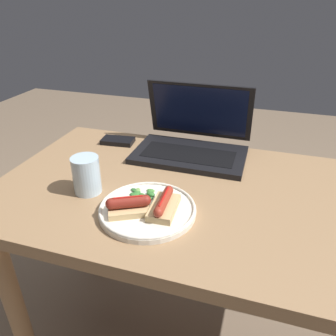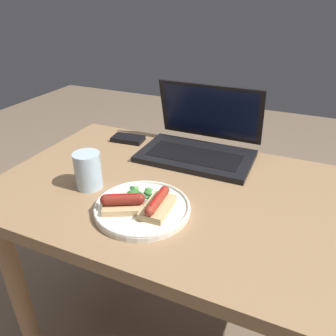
{
  "view_description": "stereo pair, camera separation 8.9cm",
  "coord_description": "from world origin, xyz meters",
  "views": [
    {
      "loc": [
        0.1,
        -0.75,
        1.19
      ],
      "look_at": [
        -0.13,
        -0.0,
        0.76
      ],
      "focal_mm": 35.0,
      "sensor_mm": 36.0,
      "label": 1
    },
    {
      "loc": [
        0.19,
        -0.72,
        1.19
      ],
      "look_at": [
        -0.13,
        -0.0,
        0.76
      ],
      "focal_mm": 35.0,
      "sensor_mm": 36.0,
      "label": 2
    }
  ],
  "objects": [
    {
      "name": "desk",
      "position": [
        0.0,
        0.0,
        0.6
      ],
      "size": [
        1.24,
        0.66,
        0.7
      ],
      "color": "#93704C",
      "rests_on": "ground_plane"
    },
    {
      "name": "laptop",
      "position": [
        -0.12,
        0.23,
        0.74
      ],
      "size": [
        0.36,
        0.27,
        0.22
      ],
      "color": "black",
      "rests_on": "desk"
    },
    {
      "name": "plate",
      "position": [
        -0.14,
        -0.13,
        0.71
      ],
      "size": [
        0.24,
        0.24,
        0.02
      ],
      "color": "silver",
      "rests_on": "desk"
    },
    {
      "name": "sausage_toast_left",
      "position": [
        -0.1,
        -0.13,
        0.73
      ],
      "size": [
        0.07,
        0.12,
        0.04
      ],
      "rotation": [
        0.0,
        0.0,
        4.76
      ],
      "color": "tan",
      "rests_on": "plate"
    },
    {
      "name": "sausage_toast_middle",
      "position": [
        -0.18,
        -0.16,
        0.74
      ],
      "size": [
        0.12,
        0.1,
        0.05
      ],
      "rotation": [
        0.0,
        0.0,
        0.48
      ],
      "color": "tan",
      "rests_on": "plate"
    },
    {
      "name": "salad_pile",
      "position": [
        -0.18,
        -0.08,
        0.72
      ],
      "size": [
        0.08,
        0.05,
        0.01
      ],
      "color": "#2D662D",
      "rests_on": "plate"
    },
    {
      "name": "drinking_glass",
      "position": [
        -0.33,
        -0.09,
        0.75
      ],
      "size": [
        0.07,
        0.07,
        0.1
      ],
      "color": "silver",
      "rests_on": "desk"
    },
    {
      "name": "external_drive",
      "position": [
        -0.4,
        0.23,
        0.71
      ],
      "size": [
        0.12,
        0.07,
        0.02
      ],
      "rotation": [
        0.0,
        0.0,
        0.09
      ],
      "color": "black",
      "rests_on": "desk"
    }
  ]
}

